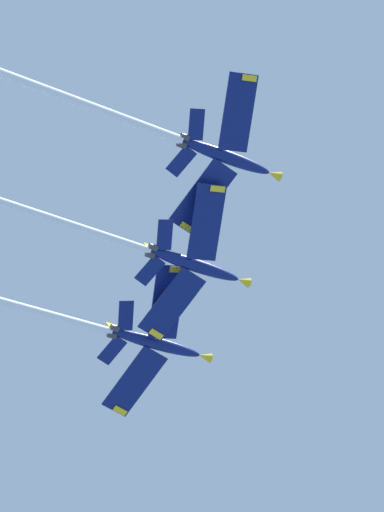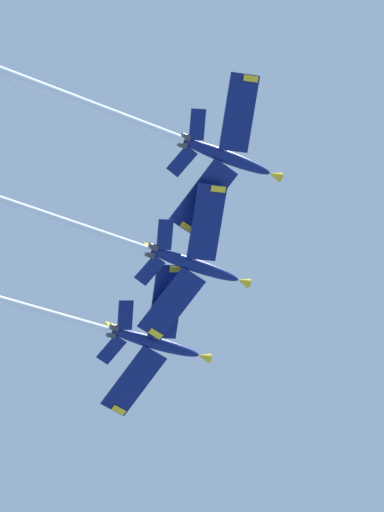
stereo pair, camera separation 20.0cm
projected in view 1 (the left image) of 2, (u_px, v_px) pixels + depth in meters
jet_inner_left at (80, 322)px, 138.32m from camera, size 52.58×19.77×20.38m
jet_centre at (106, 236)px, 134.52m from camera, size 55.01×20.66×20.93m
jet_inner_right at (129, 121)px, 132.69m from camera, size 50.00×19.71×20.00m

